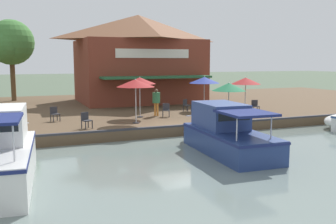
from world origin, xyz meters
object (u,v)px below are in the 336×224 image
object	(u,v)px
patio_umbrella_mid_patio_left	(246,81)
cafe_chair_mid_patio	(186,105)
patio_umbrella_near_quay_edge	(136,83)
person_near_entrance	(156,99)
cafe_chair_facing_river	(55,113)
patio_umbrella_by_entrance	(204,80)
cafe_chair_back_row_seat	(86,119)
waterfront_restaurant	(139,58)
cafe_chair_under_first_umbrella	(166,109)
tree_behind_restaurant	(9,44)
motorboat_outer_channel	(223,133)
patio_umbrella_far_corner	(229,87)
patio_umbrella_back_row	(140,81)
cafe_chair_beside_entrance	(255,105)

from	to	relation	value
patio_umbrella_mid_patio_left	cafe_chair_mid_patio	world-z (taller)	patio_umbrella_mid_patio_left
patio_umbrella_near_quay_edge	person_near_entrance	xyz separation A→B (m)	(-2.32, 2.10, -1.18)
person_near_entrance	patio_umbrella_mid_patio_left	bearing A→B (deg)	83.13
cafe_chair_facing_river	patio_umbrella_by_entrance	bearing A→B (deg)	95.37
cafe_chair_mid_patio	cafe_chair_back_row_seat	xyz separation A→B (m)	(4.14, -7.75, 0.00)
waterfront_restaurant	cafe_chair_under_first_umbrella	distance (m)	10.32
patio_umbrella_by_entrance	tree_behind_restaurant	distance (m)	17.94
cafe_chair_under_first_umbrella	tree_behind_restaurant	distance (m)	17.37
patio_umbrella_by_entrance	patio_umbrella_mid_patio_left	distance (m)	2.90
motorboat_outer_channel	patio_umbrella_far_corner	bearing A→B (deg)	146.53
patio_umbrella_far_corner	motorboat_outer_channel	bearing A→B (deg)	-33.47
patio_umbrella_mid_patio_left	patio_umbrella_near_quay_edge	bearing A→B (deg)	-79.36
cafe_chair_back_row_seat	tree_behind_restaurant	xyz separation A→B (m)	(-16.33, -3.68, 4.56)
waterfront_restaurant	patio_umbrella_mid_patio_left	bearing A→B (deg)	24.78
patio_umbrella_back_row	patio_umbrella_by_entrance	size ratio (longest dim) A/B	1.04
cafe_chair_back_row_seat	person_near_entrance	xyz separation A→B (m)	(-2.90, 5.02, 0.62)
patio_umbrella_mid_patio_left	cafe_chair_beside_entrance	world-z (taller)	patio_umbrella_mid_patio_left
patio_umbrella_mid_patio_left	cafe_chair_mid_patio	xyz separation A→B (m)	(-1.99, -3.53, -1.69)
patio_umbrella_by_entrance	cafe_chair_mid_patio	bearing A→B (deg)	-92.88
waterfront_restaurant	cafe_chair_beside_entrance	xyz separation A→B (m)	(10.05, 5.19, -3.33)
cafe_chair_back_row_seat	cafe_chair_under_first_umbrella	distance (m)	5.90
patio_umbrella_near_quay_edge	patio_umbrella_mid_patio_left	distance (m)	8.50
cafe_chair_back_row_seat	cafe_chair_under_first_umbrella	bearing A→B (deg)	112.66
cafe_chair_under_first_umbrella	patio_umbrella_mid_patio_left	bearing A→B (deg)	88.79
cafe_chair_beside_entrance	cafe_chair_back_row_seat	distance (m)	12.09
cafe_chair_mid_patio	motorboat_outer_channel	world-z (taller)	motorboat_outer_channel
patio_umbrella_far_corner	waterfront_restaurant	bearing A→B (deg)	-169.52
patio_umbrella_back_row	cafe_chair_beside_entrance	size ratio (longest dim) A/B	3.00
patio_umbrella_near_quay_edge	person_near_entrance	bearing A→B (deg)	137.92
patio_umbrella_near_quay_edge	tree_behind_restaurant	distance (m)	17.30
patio_umbrella_near_quay_edge	cafe_chair_facing_river	xyz separation A→B (m)	(-2.51, -4.21, -1.80)
cafe_chair_back_row_seat	waterfront_restaurant	bearing A→B (deg)	150.56
patio_umbrella_near_quay_edge	cafe_chair_mid_patio	world-z (taller)	patio_umbrella_near_quay_edge
patio_umbrella_by_entrance	cafe_chair_back_row_seat	world-z (taller)	patio_umbrella_by_entrance
patio_umbrella_far_corner	cafe_chair_beside_entrance	xyz separation A→B (m)	(-1.51, 3.05, -1.46)
cafe_chair_back_row_seat	patio_umbrella_far_corner	bearing A→B (deg)	92.56
cafe_chair_under_first_umbrella	tree_behind_restaurant	world-z (taller)	tree_behind_restaurant
patio_umbrella_far_corner	motorboat_outer_channel	xyz separation A→B (m)	(5.47, -3.61, -1.65)
waterfront_restaurant	cafe_chair_back_row_seat	bearing A→B (deg)	-29.44
cafe_chair_facing_river	tree_behind_restaurant	bearing A→B (deg)	-169.80
patio_umbrella_near_quay_edge	motorboat_outer_channel	world-z (taller)	patio_umbrella_near_quay_edge
patio_umbrella_back_row	cafe_chair_facing_river	world-z (taller)	patio_umbrella_back_row
patio_umbrella_far_corner	cafe_chair_mid_patio	xyz separation A→B (m)	(-3.74, -1.14, -1.46)
waterfront_restaurant	patio_umbrella_mid_patio_left	world-z (taller)	waterfront_restaurant
patio_umbrella_near_quay_edge	cafe_chair_under_first_umbrella	distance (m)	3.53
patio_umbrella_near_quay_edge	cafe_chair_mid_patio	size ratio (longest dim) A/B	2.98
cafe_chair_mid_patio	tree_behind_restaurant	xyz separation A→B (m)	(-12.19, -11.42, 4.56)
patio_umbrella_mid_patio_left	cafe_chair_facing_river	world-z (taller)	patio_umbrella_mid_patio_left
cafe_chair_under_first_umbrella	person_near_entrance	bearing A→B (deg)	-146.05
motorboat_outer_channel	cafe_chair_back_row_seat	bearing A→B (deg)	-133.87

